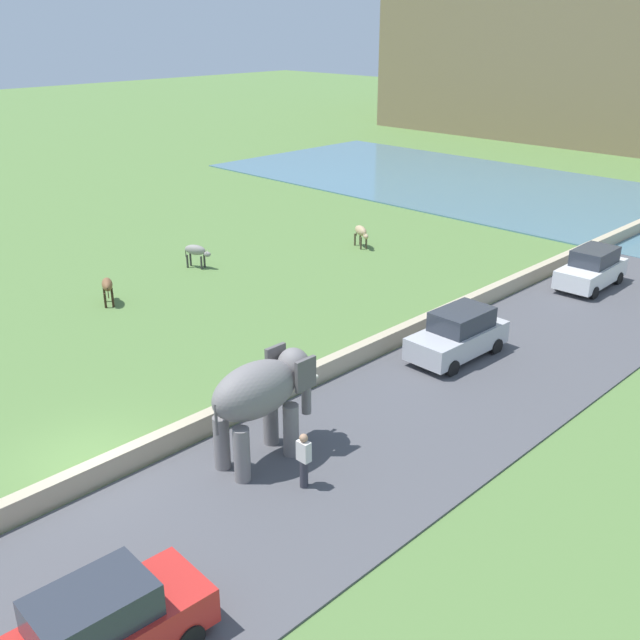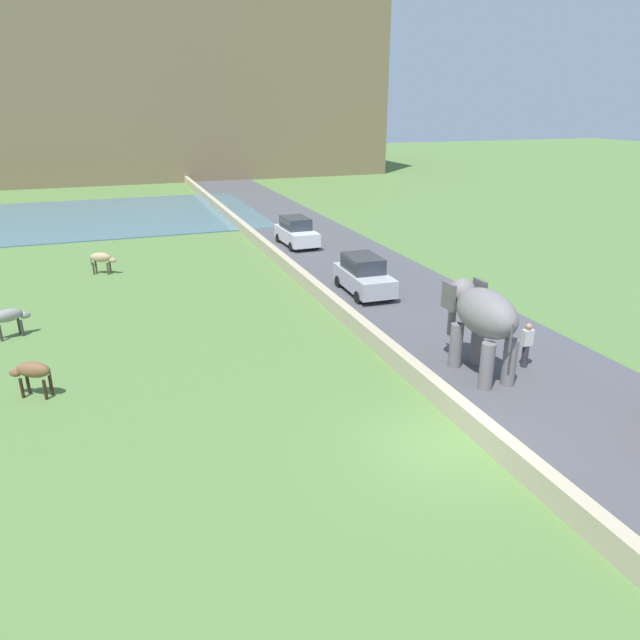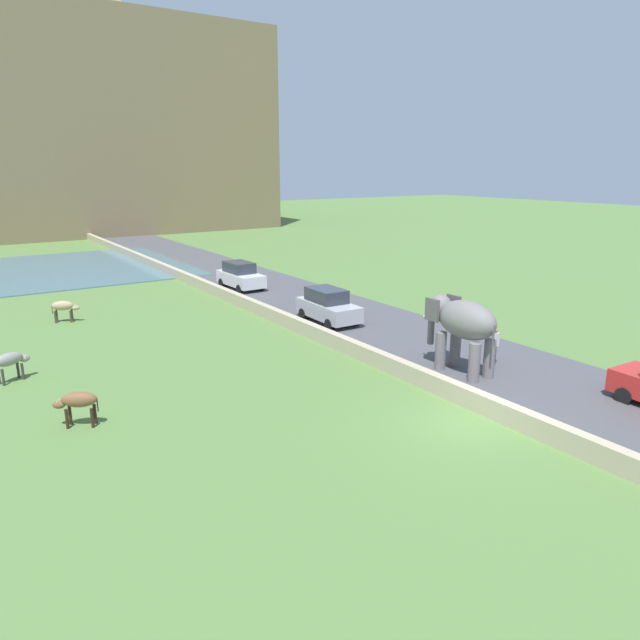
# 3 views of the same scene
# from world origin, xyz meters

# --- Properties ---
(ground_plane) EXTENTS (220.00, 220.00, 0.00)m
(ground_plane) POSITION_xyz_m (0.00, 0.00, 0.00)
(ground_plane) COLOR #567A3D
(road_surface) EXTENTS (7.00, 120.00, 0.06)m
(road_surface) POSITION_xyz_m (5.00, 20.00, 0.03)
(road_surface) COLOR #4C4C51
(road_surface) RESTS_ON ground
(barrier_wall) EXTENTS (0.40, 110.00, 0.68)m
(barrier_wall) POSITION_xyz_m (1.20, 18.00, 0.34)
(barrier_wall) COLOR tan
(barrier_wall) RESTS_ON ground
(elephant) EXTENTS (1.40, 3.46, 2.99)m
(elephant) POSITION_xyz_m (3.43, 3.45, 2.04)
(elephant) COLOR slate
(elephant) RESTS_ON ground
(person_beside_elephant) EXTENTS (0.36, 0.22, 1.63)m
(person_beside_elephant) POSITION_xyz_m (5.21, 3.27, 0.87)
(person_beside_elephant) COLOR #33333D
(person_beside_elephant) RESTS_ON ground
(car_silver) EXTENTS (1.90, 4.05, 1.80)m
(car_silver) POSITION_xyz_m (3.43, 12.70, 0.90)
(car_silver) COLOR #B7B7BC
(car_silver) RESTS_ON ground
(car_white) EXTENTS (1.88, 4.04, 1.80)m
(car_white) POSITION_xyz_m (3.42, 23.05, 0.90)
(car_white) COLOR white
(car_white) RESTS_ON ground
(cow_tan) EXTENTS (1.40, 0.87, 1.15)m
(cow_tan) POSITION_xyz_m (-8.10, 20.48, 0.84)
(cow_tan) COLOR tan
(cow_tan) RESTS_ON ground
(cow_brown) EXTENTS (1.38, 0.96, 1.15)m
(cow_brown) POSITION_xyz_m (-10.23, 6.73, 0.84)
(cow_brown) COLOR brown
(cow_brown) RESTS_ON ground
(cow_grey) EXTENTS (1.40, 0.87, 1.15)m
(cow_grey) POSITION_xyz_m (-11.52, 12.32, 0.84)
(cow_grey) COLOR gray
(cow_grey) RESTS_ON ground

